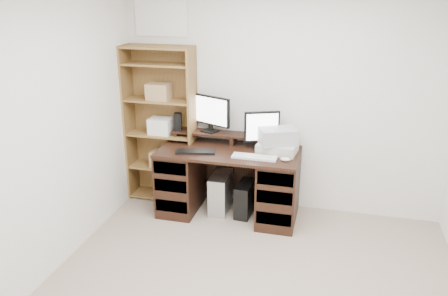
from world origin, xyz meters
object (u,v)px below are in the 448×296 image
at_px(desk, 229,181).
at_px(monitor_wide, 210,112).
at_px(monitor_small, 262,129).
at_px(bookshelf, 161,124).
at_px(tower_silver, 221,192).
at_px(printer, 277,148).
at_px(tower_black, 245,199).

bearing_deg(desk, monitor_wide, 139.77).
bearing_deg(monitor_small, bookshelf, 153.72).
xyz_separation_m(monitor_wide, monitor_small, (0.59, -0.09, -0.12)).
xyz_separation_m(monitor_small, tower_silver, (-0.43, -0.08, -0.76)).
bearing_deg(bookshelf, monitor_small, -3.92).
xyz_separation_m(printer, tower_silver, (-0.61, -0.02, -0.58)).
bearing_deg(desk, printer, 7.59).
bearing_deg(monitor_small, tower_black, -165.61).
height_order(printer, bookshelf, bookshelf).
height_order(monitor_small, bookshelf, bookshelf).
xyz_separation_m(monitor_wide, tower_black, (0.45, -0.20, -0.91)).
bearing_deg(printer, tower_silver, -172.20).
bearing_deg(bookshelf, tower_silver, -12.23).
xyz_separation_m(desk, monitor_small, (0.33, 0.13, 0.59)).
relative_size(tower_black, bookshelf, 0.21).
distance_m(desk, tower_black, 0.27).
relative_size(desk, printer, 3.75).
bearing_deg(printer, desk, -166.09).
bearing_deg(tower_silver, monitor_small, 9.16).
relative_size(monitor_wide, printer, 1.20).
height_order(monitor_small, tower_black, monitor_small).
height_order(monitor_wide, monitor_small, monitor_wide).
relative_size(desk, monitor_wide, 3.11).
height_order(monitor_small, printer, monitor_small).
relative_size(monitor_wide, monitor_small, 1.17).
bearing_deg(desk, tower_black, 7.55).
height_order(tower_silver, tower_black, tower_silver).
relative_size(printer, tower_silver, 0.92).
height_order(desk, printer, printer).
bearing_deg(monitor_wide, desk, -16.81).
bearing_deg(tower_silver, monitor_wide, 131.26).
xyz_separation_m(printer, bookshelf, (-1.36, 0.15, 0.12)).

